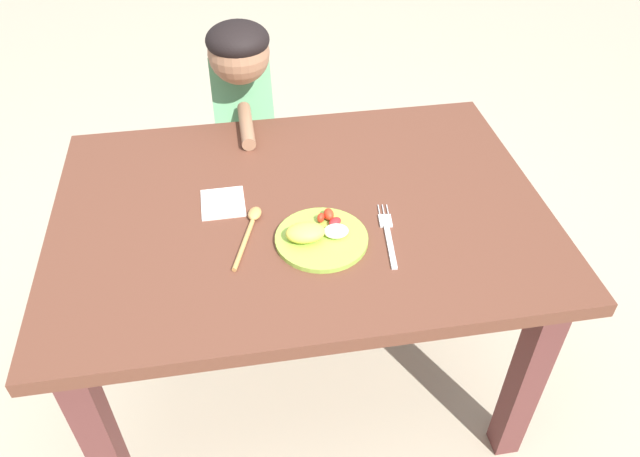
# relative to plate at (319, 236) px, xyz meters

# --- Properties ---
(ground_plane) EXTENTS (8.00, 8.00, 0.00)m
(ground_plane) POSITION_rel_plate_xyz_m (-0.03, 0.14, -0.71)
(ground_plane) COLOR #B3A68C
(dining_table) EXTENTS (1.27, 0.90, 0.70)m
(dining_table) POSITION_rel_plate_xyz_m (-0.03, 0.14, -0.12)
(dining_table) COLOR brown
(dining_table) RESTS_ON ground_plane
(plate) EXTENTS (0.23, 0.23, 0.05)m
(plate) POSITION_rel_plate_xyz_m (0.00, 0.00, 0.00)
(plate) COLOR #94BF44
(plate) RESTS_ON dining_table
(fork) EXTENTS (0.05, 0.24, 0.01)m
(fork) POSITION_rel_plate_xyz_m (0.17, -0.01, -0.01)
(fork) COLOR silver
(fork) RESTS_ON dining_table
(spoon) EXTENTS (0.09, 0.22, 0.02)m
(spoon) POSITION_rel_plate_xyz_m (-0.16, 0.07, -0.01)
(spoon) COLOR tan
(spoon) RESTS_ON dining_table
(person) EXTENTS (0.19, 0.45, 0.99)m
(person) POSITION_rel_plate_xyz_m (-0.14, 0.72, -0.15)
(person) COLOR #384461
(person) RESTS_ON ground_plane
(napkin) EXTENTS (0.11, 0.13, 0.00)m
(napkin) POSITION_rel_plate_xyz_m (-0.22, 0.18, -0.01)
(napkin) COLOR white
(napkin) RESTS_ON dining_table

